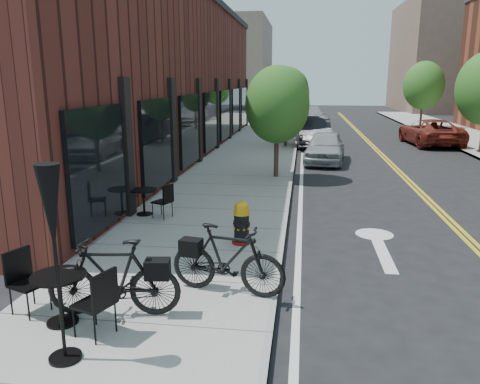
{
  "coord_description": "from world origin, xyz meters",
  "views": [
    {
      "loc": [
        0.33,
        -7.18,
        3.43
      ],
      "look_at": [
        -1.04,
        2.84,
        1.0
      ],
      "focal_mm": 35.0,
      "sensor_mm": 36.0,
      "label": 1
    }
  ],
  "objects_px": {
    "bicycle_right": "(228,259)",
    "bicycle_left": "(113,278)",
    "parked_car_b": "(313,132)",
    "parked_car_far": "(430,132)",
    "bistro_set_c": "(144,198)",
    "fire_hydrant": "(242,223)",
    "patio_umbrella": "(52,223)",
    "parked_car_a": "(325,147)",
    "parked_car_c": "(310,116)",
    "bistro_set_b": "(60,292)"
  },
  "relations": [
    {
      "from": "bicycle_right",
      "to": "bicycle_left",
      "type": "bearing_deg",
      "value": 132.05
    },
    {
      "from": "parked_car_b",
      "to": "parked_car_far",
      "type": "height_order",
      "value": "parked_car_b"
    },
    {
      "from": "bicycle_left",
      "to": "bicycle_right",
      "type": "relative_size",
      "value": 1.02
    },
    {
      "from": "bistro_set_c",
      "to": "fire_hydrant",
      "type": "bearing_deg",
      "value": -12.11
    },
    {
      "from": "bicycle_left",
      "to": "parked_car_far",
      "type": "relative_size",
      "value": 0.38
    },
    {
      "from": "bistro_set_c",
      "to": "parked_car_b",
      "type": "distance_m",
      "value": 14.72
    },
    {
      "from": "patio_umbrella",
      "to": "bicycle_left",
      "type": "bearing_deg",
      "value": 81.05
    },
    {
      "from": "patio_umbrella",
      "to": "parked_car_b",
      "type": "xyz_separation_m",
      "value": [
        3.26,
        20.23,
        -1.06
      ]
    },
    {
      "from": "patio_umbrella",
      "to": "parked_car_far",
      "type": "relative_size",
      "value": 0.48
    },
    {
      "from": "bicycle_left",
      "to": "bistro_set_c",
      "type": "xyz_separation_m",
      "value": [
        -1.32,
        5.06,
        -0.15
      ]
    },
    {
      "from": "parked_car_a",
      "to": "parked_car_c",
      "type": "relative_size",
      "value": 0.79
    },
    {
      "from": "bicycle_left",
      "to": "parked_car_far",
      "type": "height_order",
      "value": "parked_car_far"
    },
    {
      "from": "bicycle_left",
      "to": "parked_car_c",
      "type": "relative_size",
      "value": 0.39
    },
    {
      "from": "parked_car_b",
      "to": "parked_car_a",
      "type": "bearing_deg",
      "value": -88.56
    },
    {
      "from": "bicycle_left",
      "to": "parked_car_b",
      "type": "distance_m",
      "value": 19.35
    },
    {
      "from": "fire_hydrant",
      "to": "parked_car_far",
      "type": "xyz_separation_m",
      "value": [
        7.96,
        17.22,
        0.14
      ]
    },
    {
      "from": "bistro_set_c",
      "to": "bicycle_left",
      "type": "bearing_deg",
      "value": -54.31
    },
    {
      "from": "parked_car_far",
      "to": "bistro_set_b",
      "type": "bearing_deg",
      "value": 59.28
    },
    {
      "from": "bistro_set_b",
      "to": "bicycle_left",
      "type": "bearing_deg",
      "value": 47.32
    },
    {
      "from": "patio_umbrella",
      "to": "parked_car_b",
      "type": "distance_m",
      "value": 20.52
    },
    {
      "from": "fire_hydrant",
      "to": "bicycle_right",
      "type": "xyz_separation_m",
      "value": [
        0.09,
        -2.35,
        0.13
      ]
    },
    {
      "from": "bicycle_left",
      "to": "patio_umbrella",
      "type": "distance_m",
      "value": 1.63
    },
    {
      "from": "bistro_set_c",
      "to": "parked_car_a",
      "type": "distance_m",
      "value": 10.28
    },
    {
      "from": "fire_hydrant",
      "to": "parked_car_far",
      "type": "bearing_deg",
      "value": 83.51
    },
    {
      "from": "fire_hydrant",
      "to": "bicycle_left",
      "type": "bearing_deg",
      "value": -94.75
    },
    {
      "from": "bistro_set_c",
      "to": "parked_car_c",
      "type": "xyz_separation_m",
      "value": [
        4.4,
        25.66,
        0.17
      ]
    },
    {
      "from": "parked_car_a",
      "to": "parked_car_b",
      "type": "xyz_separation_m",
      "value": [
        -0.44,
        4.97,
        0.12
      ]
    },
    {
      "from": "patio_umbrella",
      "to": "parked_car_c",
      "type": "relative_size",
      "value": 0.49
    },
    {
      "from": "parked_car_b",
      "to": "bistro_set_b",
      "type": "bearing_deg",
      "value": -104.48
    },
    {
      "from": "bicycle_right",
      "to": "patio_umbrella",
      "type": "relative_size",
      "value": 0.78
    },
    {
      "from": "parked_car_far",
      "to": "bistro_set_c",
      "type": "bearing_deg",
      "value": 50.3
    },
    {
      "from": "patio_umbrella",
      "to": "parked_car_far",
      "type": "bearing_deg",
      "value": 66.21
    },
    {
      "from": "parked_car_a",
      "to": "fire_hydrant",
      "type": "bearing_deg",
      "value": -94.91
    },
    {
      "from": "fire_hydrant",
      "to": "patio_umbrella",
      "type": "bearing_deg",
      "value": -91.32
    },
    {
      "from": "bistro_set_c",
      "to": "parked_car_c",
      "type": "distance_m",
      "value": 26.03
    },
    {
      "from": "patio_umbrella",
      "to": "parked_car_far",
      "type": "xyz_separation_m",
      "value": [
        9.54,
        21.64,
        -1.15
      ]
    },
    {
      "from": "fire_hydrant",
      "to": "parked_car_far",
      "type": "relative_size",
      "value": 0.18
    },
    {
      "from": "patio_umbrella",
      "to": "bistro_set_b",
      "type": "bearing_deg",
      "value": 119.94
    },
    {
      "from": "patio_umbrella",
      "to": "parked_car_c",
      "type": "height_order",
      "value": "patio_umbrella"
    },
    {
      "from": "fire_hydrant",
      "to": "bicycle_left",
      "type": "xyz_separation_m",
      "value": [
        -1.4,
        -3.28,
        0.14
      ]
    },
    {
      "from": "parked_car_b",
      "to": "parked_car_c",
      "type": "distance_m",
      "value": 11.62
    },
    {
      "from": "bicycle_left",
      "to": "patio_umbrella",
      "type": "height_order",
      "value": "patio_umbrella"
    },
    {
      "from": "fire_hydrant",
      "to": "parked_car_a",
      "type": "xyz_separation_m",
      "value": [
        2.12,
        10.85,
        0.11
      ]
    },
    {
      "from": "parked_car_c",
      "to": "parked_car_a",
      "type": "bearing_deg",
      "value": -94.94
    },
    {
      "from": "fire_hydrant",
      "to": "parked_car_a",
      "type": "height_order",
      "value": "parked_car_a"
    },
    {
      "from": "bicycle_right",
      "to": "parked_car_c",
      "type": "relative_size",
      "value": 0.38
    },
    {
      "from": "fire_hydrant",
      "to": "parked_car_b",
      "type": "height_order",
      "value": "parked_car_b"
    },
    {
      "from": "patio_umbrella",
      "to": "parked_car_c",
      "type": "xyz_separation_m",
      "value": [
        3.26,
        31.85,
        -1.14
      ]
    },
    {
      "from": "parked_car_b",
      "to": "bistro_set_c",
      "type": "bearing_deg",
      "value": -111.0
    },
    {
      "from": "parked_car_a",
      "to": "parked_car_far",
      "type": "xyz_separation_m",
      "value": [
        5.84,
        6.37,
        0.03
      ]
    }
  ]
}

